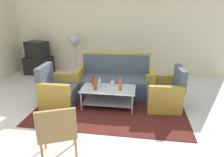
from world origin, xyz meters
TOP-DOWN VIEW (x-y plane):
  - ground_plane at (0.00, 0.00)m, footprint 14.00×14.00m
  - wall_back at (0.00, 3.05)m, footprint 6.52×0.19m
  - rug at (0.14, 0.72)m, footprint 3.03×2.08m
  - couch at (0.14, 1.36)m, footprint 1.83×0.82m
  - armchair_left at (-0.96, 0.63)m, footprint 0.71×0.77m
  - armchair_right at (1.24, 0.84)m, footprint 0.74×0.80m
  - coffee_table at (0.09, 0.69)m, footprint 1.10×0.60m
  - bottle_red at (-0.24, 0.80)m, footprint 0.08×0.08m
  - bottle_brown at (-0.15, 0.57)m, footprint 0.07×0.07m
  - bottle_orange at (0.34, 0.63)m, footprint 0.06×0.06m
  - bottle_clear at (-0.10, 0.71)m, footprint 0.07×0.07m
  - cup at (0.16, 0.84)m, footprint 0.08×0.08m
  - tv_stand at (-2.41, 2.55)m, footprint 0.80×0.50m
  - television at (-2.41, 2.55)m, footprint 0.69×0.58m
  - pedestal_fan at (-1.22, 2.60)m, footprint 0.36×0.36m
  - wicker_chair at (-0.30, -0.95)m, footprint 0.63×0.63m

SIDE VIEW (x-z plane):
  - ground_plane at x=0.00m, z-range 0.00..0.00m
  - rug at x=0.14m, z-range 0.00..0.01m
  - tv_stand at x=-2.41m, z-range 0.00..0.52m
  - coffee_table at x=0.09m, z-range 0.07..0.47m
  - armchair_left at x=-0.96m, z-range -0.14..0.71m
  - armchair_right at x=1.24m, z-range -0.14..0.71m
  - couch at x=0.14m, z-range -0.16..0.80m
  - cup at x=0.16m, z-range 0.41..0.51m
  - wicker_chair at x=-0.30m, z-range 0.07..0.91m
  - bottle_clear at x=-0.10m, z-range 0.38..0.61m
  - bottle_red at x=-0.24m, z-range 0.38..0.62m
  - bottle_brown at x=-0.15m, z-range 0.38..0.63m
  - bottle_orange at x=0.34m, z-range 0.38..0.66m
  - television at x=-2.41m, z-range 0.52..1.00m
  - pedestal_fan at x=-1.22m, z-range 0.38..1.65m
  - wall_back at x=0.00m, z-range 0.08..2.88m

